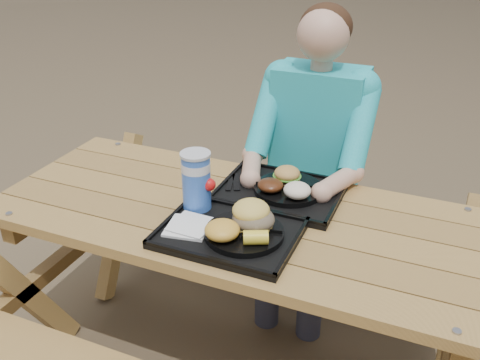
% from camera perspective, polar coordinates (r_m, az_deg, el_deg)
% --- Properties ---
extents(picnic_table, '(1.80, 1.49, 0.75)m').
position_cam_1_polar(picnic_table, '(2.13, 0.00, -12.14)').
color(picnic_table, '#999999').
rests_on(picnic_table, ground).
extents(tray_near, '(0.45, 0.35, 0.02)m').
position_cam_1_polar(tray_near, '(1.78, -1.12, -5.75)').
color(tray_near, black).
rests_on(tray_near, picnic_table).
extents(tray_far, '(0.45, 0.35, 0.02)m').
position_cam_1_polar(tray_far, '(2.02, 4.27, -1.42)').
color(tray_far, black).
rests_on(tray_far, picnic_table).
extents(plate_near, '(0.26, 0.26, 0.02)m').
position_cam_1_polar(plate_near, '(1.74, 0.46, -5.67)').
color(plate_near, black).
rests_on(plate_near, tray_near).
extents(plate_far, '(0.26, 0.26, 0.02)m').
position_cam_1_polar(plate_far, '(2.01, 5.19, -0.96)').
color(plate_far, black).
rests_on(plate_far, tray_far).
extents(napkin_stack, '(0.16, 0.16, 0.02)m').
position_cam_1_polar(napkin_stack, '(1.79, -5.57, -4.95)').
color(napkin_stack, white).
rests_on(napkin_stack, tray_near).
extents(soda_cup, '(0.10, 0.10, 0.20)m').
position_cam_1_polar(soda_cup, '(1.86, -4.68, -0.21)').
color(soda_cup, blue).
rests_on(soda_cup, tray_near).
extents(condiment_bbq, '(0.05, 0.05, 0.03)m').
position_cam_1_polar(condiment_bbq, '(1.86, 0.09, -3.28)').
color(condiment_bbq, black).
rests_on(condiment_bbq, tray_near).
extents(condiment_mustard, '(0.06, 0.06, 0.03)m').
position_cam_1_polar(condiment_mustard, '(1.85, 2.10, -3.33)').
color(condiment_mustard, '#F8F41B').
rests_on(condiment_mustard, tray_near).
extents(sandwich, '(0.13, 0.13, 0.14)m').
position_cam_1_polar(sandwich, '(1.73, 1.46, -3.05)').
color(sandwich, '#E4BE50').
rests_on(sandwich, plate_near).
extents(mac_cheese, '(0.11, 0.11, 0.06)m').
position_cam_1_polar(mac_cheese, '(1.69, -1.92, -5.36)').
color(mac_cheese, gold).
rests_on(mac_cheese, plate_near).
extents(corn_cob, '(0.10, 0.10, 0.05)m').
position_cam_1_polar(corn_cob, '(1.66, 1.69, -6.15)').
color(corn_cob, yellow).
rests_on(corn_cob, plate_near).
extents(cutlery_far, '(0.08, 0.14, 0.01)m').
position_cam_1_polar(cutlery_far, '(2.07, -0.41, -0.19)').
color(cutlery_far, black).
rests_on(cutlery_far, tray_far).
extents(burger, '(0.10, 0.10, 0.09)m').
position_cam_1_polar(burger, '(2.03, 5.07, 1.03)').
color(burger, '#BD8A42').
rests_on(burger, plate_far).
extents(baked_beans, '(0.10, 0.10, 0.04)m').
position_cam_1_polar(baked_beans, '(1.97, 3.27, -0.56)').
color(baked_beans, '#4A220E').
rests_on(baked_beans, plate_far).
extents(potato_salad, '(0.10, 0.10, 0.06)m').
position_cam_1_polar(potato_salad, '(1.93, 6.12, -1.10)').
color(potato_salad, white).
rests_on(potato_salad, plate_far).
extents(diner, '(0.48, 0.84, 1.28)m').
position_cam_1_polar(diner, '(2.43, 7.87, 0.44)').
color(diner, '#1B9EBF').
rests_on(diner, ground).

